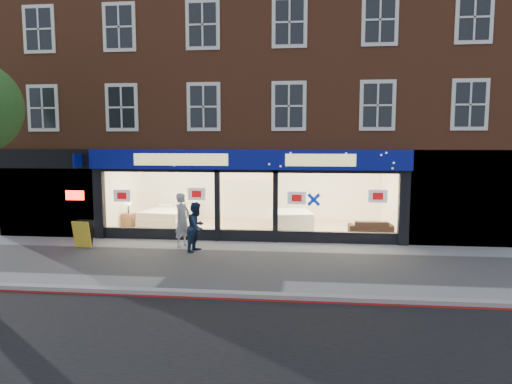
% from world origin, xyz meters
% --- Properties ---
extents(ground, '(120.00, 120.00, 0.00)m').
position_xyz_m(ground, '(0.00, 0.00, 0.00)').
color(ground, gray).
rests_on(ground, ground).
extents(kerb_line, '(60.00, 0.10, 0.01)m').
position_xyz_m(kerb_line, '(0.00, -3.10, 0.01)').
color(kerb_line, '#8C0A07').
rests_on(kerb_line, ground).
extents(kerb_stone, '(60.00, 0.25, 0.12)m').
position_xyz_m(kerb_stone, '(0.00, -2.90, 0.06)').
color(kerb_stone, gray).
rests_on(kerb_stone, ground).
extents(showroom_floor, '(11.00, 4.50, 0.10)m').
position_xyz_m(showroom_floor, '(0.00, 5.25, 0.05)').
color(showroom_floor, tan).
rests_on(showroom_floor, ground).
extents(building, '(19.00, 8.26, 10.30)m').
position_xyz_m(building, '(-0.02, 6.93, 6.67)').
color(building, brown).
rests_on(building, ground).
extents(display_bed, '(2.13, 2.46, 1.25)m').
position_xyz_m(display_bed, '(-3.65, 5.57, 0.45)').
color(display_bed, beige).
rests_on(display_bed, showroom_floor).
extents(bedside_table, '(0.52, 0.52, 0.55)m').
position_xyz_m(bedside_table, '(-5.10, 4.81, 0.38)').
color(bedside_table, brown).
rests_on(bedside_table, showroom_floor).
extents(mattress_stack, '(1.73, 2.03, 0.70)m').
position_xyz_m(mattress_stack, '(1.60, 5.07, 0.45)').
color(mattress_stack, white).
rests_on(mattress_stack, showroom_floor).
extents(sofa, '(1.69, 0.71, 0.49)m').
position_xyz_m(sofa, '(4.60, 4.48, 0.34)').
color(sofa, black).
rests_on(sofa, showroom_floor).
extents(a_board, '(0.63, 0.43, 0.94)m').
position_xyz_m(a_board, '(-5.35, 1.44, 0.47)').
color(a_board, gold).
rests_on(a_board, ground).
extents(pedestrian_grey, '(0.66, 0.79, 1.84)m').
position_xyz_m(pedestrian_grey, '(-2.05, 1.94, 0.92)').
color(pedestrian_grey, '#ACAFB4').
rests_on(pedestrian_grey, ground).
extents(pedestrian_blue, '(0.80, 0.92, 1.62)m').
position_xyz_m(pedestrian_blue, '(-1.42, 1.36, 0.81)').
color(pedestrian_blue, '#172741').
rests_on(pedestrian_blue, ground).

